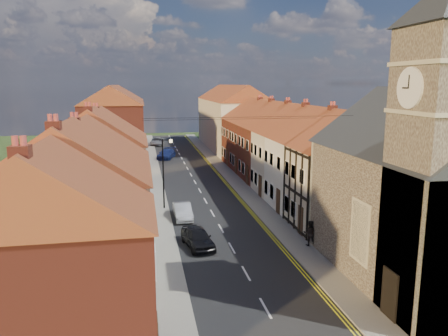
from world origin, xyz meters
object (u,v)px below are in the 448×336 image
Objects in this scene: car_distant at (157,141)px; pedestrian_right at (310,233)px; church at (432,176)px; car_mid at (183,211)px; lamppost at (164,169)px; car_far at (166,154)px; car_near at (198,238)px.

pedestrian_right reaches higher than car_distant.
car_mid is (-11.94, 13.70, -5.25)m from church.
car_far is at bearing 86.41° from lamppost.
church is 18.92m from car_mid.
car_mid is (1.23, -2.97, -2.91)m from lamppost.
church is 3.92× the size of car_near.
lamppost is 14.19m from pedestrian_right.
lamppost reaches higher than car_far.
church reaches higher than lamppost.
car_near is (1.63, -9.40, -2.88)m from lamppost.
car_near is 1.02× the size of car_mid.
pedestrian_right is at bearing -20.42° from car_near.
church is 8.98× the size of pedestrian_right.
car_far reaches higher than car_distant.
car_far is at bearing -68.02° from pedestrian_right.
church is 58.62m from car_distant.
pedestrian_right is (7.68, -7.77, 0.34)m from car_mid.
car_mid is at bearing -83.84° from car_distant.
pedestrian_right is (7.29, -1.34, 0.31)m from car_near.
pedestrian_right is (-4.26, 5.93, -4.91)m from church.
car_far is (-11.53, 42.75, -5.18)m from church.
church is at bearing -57.27° from car_far.
car_far is at bearing -81.30° from car_distant.
lamppost reaches higher than pedestrian_right.
car_distant is at bearing 102.14° from church.
car_near is at bearing -83.44° from car_distant.
car_far is 37.53m from pedestrian_right.
pedestrian_right is at bearing -50.32° from lamppost.
pedestrian_right is at bearing -46.26° from car_mid.
pedestrian_right is at bearing 125.67° from church.
pedestrian_right is at bearing -61.19° from car_far.
lamppost is 1.55× the size of car_near.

